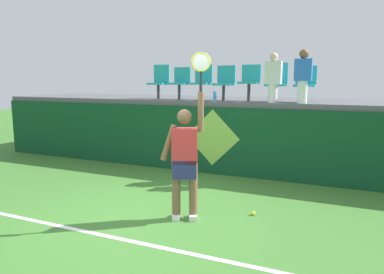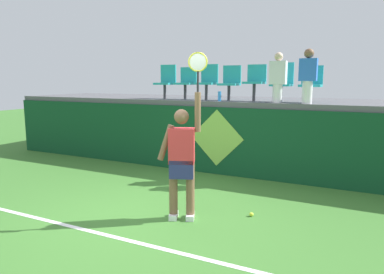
{
  "view_description": "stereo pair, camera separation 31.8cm",
  "coord_description": "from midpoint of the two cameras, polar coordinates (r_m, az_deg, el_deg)",
  "views": [
    {
      "loc": [
        2.67,
        -4.52,
        2.11
      ],
      "look_at": [
        0.24,
        1.04,
        1.14
      ],
      "focal_mm": 33.34,
      "sensor_mm": 36.0,
      "label": 1
    },
    {
      "loc": [
        2.96,
        -4.38,
        2.11
      ],
      "look_at": [
        0.24,
        1.04,
        1.14
      ],
      "focal_mm": 33.34,
      "sensor_mm": 36.0,
      "label": 2
    }
  ],
  "objects": [
    {
      "name": "court_back_wall",
      "position": [
        8.06,
        5.78,
        -0.59
      ],
      "size": [
        12.62,
        0.2,
        1.52
      ],
      "primitive_type": "cube",
      "color": "#0F4223",
      "rests_on": "ground_plane"
    },
    {
      "name": "court_baseline_stripe",
      "position": [
        5.08,
        -10.27,
        -15.53
      ],
      "size": [
        11.36,
        0.08,
        0.01
      ],
      "primitive_type": "cube",
      "color": "white",
      "rests_on": "ground_plane"
    },
    {
      "name": "stadium_chair_6",
      "position": [
        8.07,
        19.61,
        8.25
      ],
      "size": [
        0.44,
        0.42,
        0.78
      ],
      "color": "#38383D",
      "rests_on": "spectator_platform"
    },
    {
      "name": "tennis_player",
      "position": [
        5.35,
        0.1,
        -3.39
      ],
      "size": [
        0.72,
        0.38,
        2.51
      ],
      "color": "white",
      "rests_on": "ground_plane"
    },
    {
      "name": "tennis_ball",
      "position": [
        5.8,
        11.08,
        -12.07
      ],
      "size": [
        0.07,
        0.07,
        0.07
      ],
      "primitive_type": "sphere",
      "color": "#D1E533",
      "rests_on": "ground_plane"
    },
    {
      "name": "spectator_platform",
      "position": [
        9.17,
        8.74,
        5.67
      ],
      "size": [
        12.62,
        2.67,
        0.12
      ],
      "primitive_type": "cube",
      "color": "#56565B",
      "rests_on": "court_back_wall"
    },
    {
      "name": "water_bottle",
      "position": [
        8.11,
        5.56,
        6.5
      ],
      "size": [
        0.08,
        0.08,
        0.22
      ],
      "primitive_type": "cylinder",
      "color": "#338CE5",
      "rests_on": "spectator_platform"
    },
    {
      "name": "stadium_chair_1",
      "position": [
        8.94,
        0.14,
        8.93
      ],
      "size": [
        0.44,
        0.42,
        0.79
      ],
      "color": "#38383D",
      "rests_on": "spectator_platform"
    },
    {
      "name": "spectator_0",
      "position": [
        7.78,
        14.76,
        9.25
      ],
      "size": [
        0.34,
        0.2,
        1.04
      ],
      "color": "white",
      "rests_on": "spectator_platform"
    },
    {
      "name": "wall_signage_mount",
      "position": [
        8.15,
        5.03,
        -5.92
      ],
      "size": [
        1.27,
        0.01,
        1.47
      ],
      "color": "#0F4223",
      "rests_on": "ground_plane"
    },
    {
      "name": "stadium_chair_5",
      "position": [
        8.18,
        15.34,
        8.68
      ],
      "size": [
        0.44,
        0.42,
        0.85
      ],
      "color": "#38383D",
      "rests_on": "spectator_platform"
    },
    {
      "name": "stadium_chair_4",
      "position": [
        8.31,
        11.18,
        8.93
      ],
      "size": [
        0.44,
        0.42,
        0.82
      ],
      "color": "#38383D",
      "rests_on": "spectator_platform"
    },
    {
      "name": "stadium_chair_3",
      "position": [
        8.5,
        7.22,
        8.86
      ],
      "size": [
        0.44,
        0.42,
        0.81
      ],
      "color": "#38383D",
      "rests_on": "spectator_platform"
    },
    {
      "name": "spectator_1",
      "position": [
        7.61,
        19.23,
        9.32
      ],
      "size": [
        0.34,
        0.2,
        1.09
      ],
      "color": "white",
      "rests_on": "spectator_platform"
    },
    {
      "name": "stadium_chair_2",
      "position": [
        8.71,
        3.59,
        9.06
      ],
      "size": [
        0.44,
        0.42,
        0.85
      ],
      "color": "#38383D",
      "rests_on": "spectator_platform"
    },
    {
      "name": "stadium_chair_0",
      "position": [
        9.23,
        -3.15,
        9.06
      ],
      "size": [
        0.44,
        0.42,
        0.86
      ],
      "color": "#38383D",
      "rests_on": "spectator_platform"
    },
    {
      "name": "ground_plane",
      "position": [
        5.68,
        -5.41,
        -12.76
      ],
      "size": [
        40.0,
        40.0,
        0.0
      ],
      "primitive_type": "plane",
      "color": "#3D752D"
    }
  ]
}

